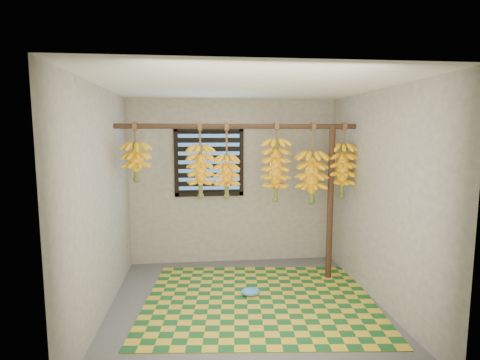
{
  "coord_description": "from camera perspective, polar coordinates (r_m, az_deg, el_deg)",
  "views": [
    {
      "loc": [
        -0.48,
        -3.94,
        1.92
      ],
      "look_at": [
        0.0,
        0.55,
        1.35
      ],
      "focal_mm": 28.0,
      "sensor_mm": 36.0,
      "label": 1
    }
  ],
  "objects": [
    {
      "name": "ceiling",
      "position": [
        4.0,
        0.87,
        14.16
      ],
      "size": [
        3.0,
        3.0,
        0.01
      ],
      "primitive_type": "cube",
      "color": "silver",
      "rests_on": "wall_back"
    },
    {
      "name": "banana_bunch_a",
      "position": [
        4.71,
        -15.55,
        2.73
      ],
      "size": [
        0.33,
        0.33,
        0.71
      ],
      "color": "brown",
      "rests_on": "hanging_pole"
    },
    {
      "name": "banana_bunch_b",
      "position": [
        4.66,
        -6.04,
        1.35
      ],
      "size": [
        0.33,
        0.33,
        0.93
      ],
      "color": "brown",
      "rests_on": "hanging_pole"
    },
    {
      "name": "support_post",
      "position": [
        5.02,
        13.59,
        -3.57
      ],
      "size": [
        0.08,
        0.08,
        2.0
      ],
      "primitive_type": "cylinder",
      "color": "#432C1E",
      "rests_on": "floor"
    },
    {
      "name": "wall_right",
      "position": [
        4.47,
        20.38,
        -2.53
      ],
      "size": [
        0.01,
        3.0,
        2.4
      ],
      "primitive_type": "cube",
      "color": "slate",
      "rests_on": "floor"
    },
    {
      "name": "banana_bunch_c",
      "position": [
        4.68,
        -2.03,
        0.6
      ],
      "size": [
        0.31,
        0.31,
        0.94
      ],
      "color": "brown",
      "rests_on": "hanging_pole"
    },
    {
      "name": "window",
      "position": [
        5.43,
        -4.73,
        2.74
      ],
      "size": [
        1.0,
        0.04,
        1.0
      ],
      "color": "black",
      "rests_on": "wall_back"
    },
    {
      "name": "banana_bunch_f",
      "position": [
        5.01,
        15.35,
        1.41
      ],
      "size": [
        0.34,
        0.34,
        0.97
      ],
      "color": "brown",
      "rests_on": "hanging_pole"
    },
    {
      "name": "woven_mat",
      "position": [
        4.54,
        2.98,
        -17.78
      ],
      "size": [
        2.79,
        2.32,
        0.01
      ],
      "primitive_type": "cube",
      "rotation": [
        0.0,
        0.0,
        -0.1
      ],
      "color": "#185221",
      "rests_on": "floor"
    },
    {
      "name": "floor",
      "position": [
        4.41,
        0.81,
        -18.68
      ],
      "size": [
        3.0,
        3.0,
        0.01
      ],
      "primitive_type": "cube",
      "color": "#525252",
      "rests_on": "ground"
    },
    {
      "name": "banana_bunch_d",
      "position": [
        4.76,
        5.48,
        1.54
      ],
      "size": [
        0.35,
        0.35,
        0.99
      ],
      "color": "brown",
      "rests_on": "hanging_pole"
    },
    {
      "name": "banana_bunch_e",
      "position": [
        4.89,
        10.9,
        0.46
      ],
      "size": [
        0.37,
        0.37,
        1.02
      ],
      "color": "brown",
      "rests_on": "hanging_pole"
    },
    {
      "name": "wall_left",
      "position": [
        4.13,
        -20.39,
        -3.3
      ],
      "size": [
        0.01,
        3.0,
        2.4
      ],
      "primitive_type": "cube",
      "color": "slate",
      "rests_on": "floor"
    },
    {
      "name": "plastic_bag",
      "position": [
        4.61,
        1.59,
        -16.65
      ],
      "size": [
        0.23,
        0.17,
        0.09
      ],
      "primitive_type": "ellipsoid",
      "rotation": [
        0.0,
        0.0,
        0.01
      ],
      "color": "#3F88EA",
      "rests_on": "woven_mat"
    },
    {
      "name": "wall_back",
      "position": [
        5.51,
        -1.06,
        -0.3
      ],
      "size": [
        3.0,
        0.01,
        2.4
      ],
      "primitive_type": "cube",
      "color": "slate",
      "rests_on": "floor"
    },
    {
      "name": "hanging_pole",
      "position": [
        4.66,
        -0.2,
        8.18
      ],
      "size": [
        3.0,
        0.06,
        0.06
      ],
      "primitive_type": "cylinder",
      "rotation": [
        0.0,
        1.57,
        0.0
      ],
      "color": "#432C1E",
      "rests_on": "wall_left"
    }
  ]
}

